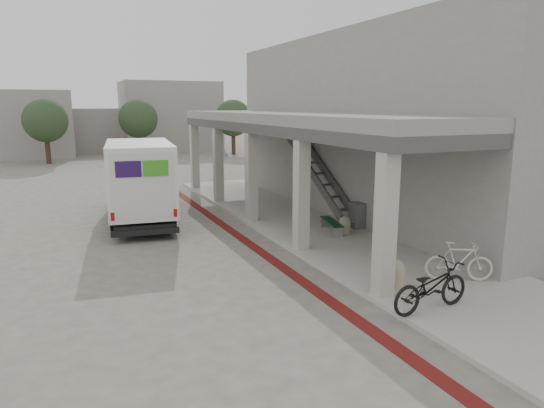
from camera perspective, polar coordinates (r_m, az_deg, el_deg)
name	(u,v)px	position (r m, az deg, el deg)	size (l,w,h in m)	color
ground	(241,266)	(13.35, -3.73, -7.28)	(120.00, 120.00, 0.00)	#615C53
bike_lane_stripe	(248,243)	(15.47, -2.80, -4.59)	(0.35, 40.00, 0.01)	#5E1512
sidewalk	(364,247)	(15.11, 10.72, -4.97)	(4.40, 28.00, 0.12)	#A19D90
transit_building	(362,128)	(19.83, 10.50, 8.75)	(7.60, 17.00, 7.00)	gray
distant_backdrop	(73,123)	(47.82, -22.33, 8.78)	(28.00, 10.00, 6.50)	gray
tree_left	(45,121)	(39.91, -25.12, 8.86)	(3.20, 3.20, 4.80)	#38281C
tree_mid	(138,119)	(42.37, -15.47, 9.62)	(3.20, 3.20, 4.80)	#38281C
tree_right	(233,118)	(43.33, -4.60, 10.03)	(3.20, 3.20, 4.80)	#38281C
fedex_truck	(139,178)	(19.07, -15.33, 2.98)	(2.96, 7.24, 3.00)	black
bench	(331,224)	(16.39, 7.01, -2.36)	(0.71, 1.63, 0.38)	gray
bollard_near	(395,273)	(11.78, 14.31, -7.89)	(0.45, 0.45, 0.67)	tan
bollard_far	(345,225)	(16.20, 8.54, -2.47)	(0.39, 0.39, 0.59)	gray
utility_cabinet	(357,215)	(17.05, 9.96, -1.31)	(0.40, 0.53, 0.88)	slate
bicycle_black	(431,287)	(10.64, 18.18, -9.22)	(0.69, 1.97, 1.03)	black
bicycle_cream	(459,261)	(12.59, 21.16, -6.32)	(0.46, 1.62, 0.98)	beige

